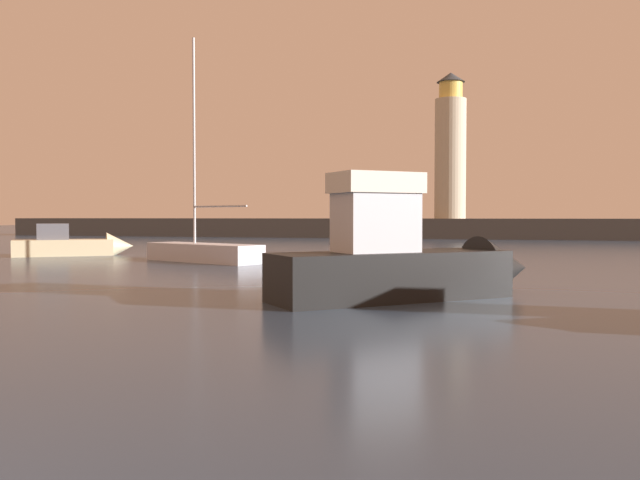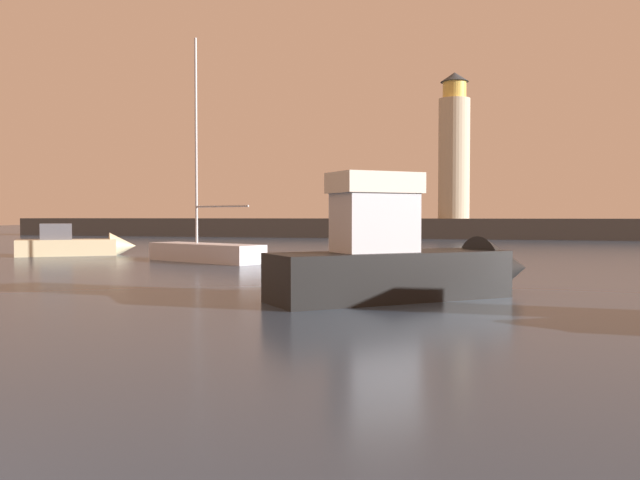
# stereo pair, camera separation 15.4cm
# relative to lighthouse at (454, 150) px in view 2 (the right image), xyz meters

# --- Properties ---
(ground_plane) EXTENTS (220.00, 220.00, 0.00)m
(ground_plane) POSITION_rel_lighthouse_xyz_m (-0.52, -31.64, -8.55)
(ground_plane) COLOR #2D3D51
(breakwater) EXTENTS (93.98, 5.57, 1.92)m
(breakwater) POSITION_rel_lighthouse_xyz_m (-0.52, 0.00, -7.59)
(breakwater) COLOR #423F3D
(breakwater) RESTS_ON ground_plane
(lighthouse) EXTENTS (2.99, 2.99, 14.01)m
(lighthouse) POSITION_rel_lighthouse_xyz_m (0.00, 0.00, 0.00)
(lighthouse) COLOR beige
(lighthouse) RESTS_ON breakwater
(motorboat_2) EXTENTS (6.98, 6.41, 3.46)m
(motorboat_2) POSITION_rel_lighthouse_xyz_m (2.57, -47.98, -7.59)
(motorboat_2) COLOR black
(motorboat_2) RESTS_ON ground_plane
(motorboat_3) EXTENTS (5.87, 4.86, 2.01)m
(motorboat_3) POSITION_rel_lighthouse_xyz_m (-17.36, -34.03, -7.99)
(motorboat_3) COLOR beige
(motorboat_3) RESTS_ON ground_plane
(sailboat_moored) EXTENTS (6.53, 4.17, 10.51)m
(sailboat_moored) POSITION_rel_lighthouse_xyz_m (-8.70, -36.72, -8.04)
(sailboat_moored) COLOR silver
(sailboat_moored) RESTS_ON ground_plane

